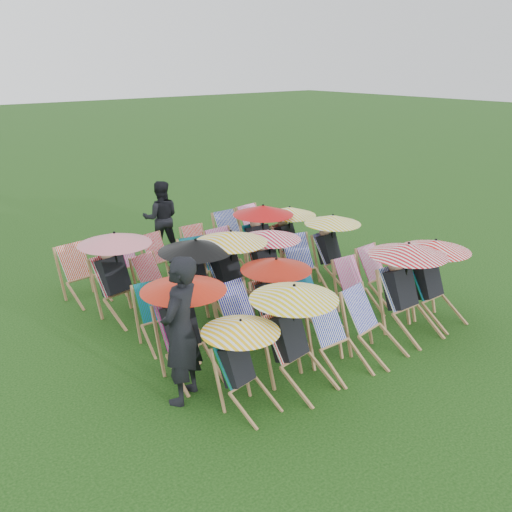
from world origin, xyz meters
TOP-DOWN VIEW (x-y plane):
  - ground at (0.00, 0.00)m, footprint 100.00×100.00m
  - deckchair_0 at (-1.96, -2.15)m, footprint 0.97×1.06m
  - deckchair_1 at (-1.11, -2.17)m, footprint 1.17×1.26m
  - deckchair_2 at (-0.39, -2.26)m, footprint 0.64×0.88m
  - deckchair_3 at (0.33, -2.29)m, footprint 0.75×0.96m
  - deckchair_4 at (1.30, -2.14)m, footprint 1.22×1.27m
  - deckchair_5 at (2.04, -2.13)m, footprint 1.14×1.19m
  - deckchair_6 at (-2.08, -1.02)m, footprint 1.17×1.21m
  - deckchair_7 at (-1.09, -1.12)m, footprint 0.70×0.96m
  - deckchair_8 at (-0.45, -1.04)m, footprint 1.09×1.14m
  - deckchair_9 at (0.37, -1.06)m, footprint 0.62×0.81m
  - deckchair_10 at (1.29, -1.14)m, footprint 0.66×0.87m
  - deckchair_11 at (2.03, -1.05)m, footprint 0.65×0.88m
  - deckchair_12 at (-1.93, -0.02)m, footprint 0.68×0.88m
  - deckchair_13 at (-1.10, 0.13)m, footprint 1.21×1.28m
  - deckchair_14 at (-0.41, 0.11)m, footprint 1.22×1.32m
  - deckchair_15 at (0.44, 0.16)m, footprint 1.10×1.16m
  - deckchair_16 at (1.21, 0.08)m, footprint 0.84×1.04m
  - deckchair_17 at (2.06, 0.16)m, footprint 1.09×1.17m
  - deckchair_18 at (-1.92, 1.28)m, footprint 1.21×1.31m
  - deckchair_19 at (-1.24, 1.25)m, footprint 0.71×0.89m
  - deckchair_20 at (-0.33, 1.22)m, footprint 0.82×1.01m
  - deckchair_21 at (0.40, 1.28)m, footprint 0.69×0.96m
  - deckchair_22 at (1.18, 1.21)m, footprint 1.19×1.23m
  - deckchair_23 at (1.88, 1.19)m, footprint 1.08×1.16m
  - deckchair_24 at (-2.12, 2.34)m, footprint 0.73×0.95m
  - deckchair_25 at (-1.20, 2.38)m, footprint 0.61×0.85m
  - deckchair_26 at (-0.52, 2.27)m, footprint 0.70×0.89m
  - deckchair_27 at (0.37, 2.26)m, footprint 0.63×0.84m
  - deckchair_28 at (1.31, 2.34)m, footprint 0.67×0.93m
  - deckchair_29 at (2.03, 2.37)m, footprint 0.77×1.00m
  - person_left at (-2.45, -1.50)m, footprint 0.84×0.77m
  - person_rear at (0.27, 3.65)m, footprint 1.00×0.93m

SIDE VIEW (x-z plane):
  - ground at x=0.00m, z-range 0.00..0.00m
  - deckchair_9 at x=0.37m, z-range 0.00..0.82m
  - deckchair_19 at x=-1.24m, z-range 0.00..0.87m
  - deckchair_27 at x=0.37m, z-range 0.00..0.87m
  - deckchair_26 at x=-0.52m, z-range 0.00..0.88m
  - deckchair_10 at x=1.29m, z-range 0.00..0.89m
  - deckchair_12 at x=-1.93m, z-range 0.00..0.89m
  - deckchair_25 at x=-1.20m, z-range 0.00..0.91m
  - deckchair_11 at x=2.03m, z-range 0.00..0.93m
  - deckchair_2 at x=-0.39m, z-range 0.00..0.94m
  - deckchair_24 at x=-2.12m, z-range 0.00..0.96m
  - deckchair_3 at x=0.33m, z-range 0.00..0.96m
  - deckchair_20 at x=-0.33m, z-range 0.00..0.98m
  - deckchair_28 at x=1.31m, z-range 0.00..1.00m
  - deckchair_16 at x=1.21m, z-range 0.00..1.01m
  - deckchair_7 at x=-1.09m, z-range 0.00..1.01m
  - deckchair_29 at x=2.03m, z-range 0.00..1.02m
  - deckchair_21 at x=0.40m, z-range 0.00..1.02m
  - deckchair_0 at x=-1.96m, z-range 0.03..1.19m
  - deckchair_23 at x=1.88m, z-range 0.04..1.31m
  - deckchair_8 at x=-0.45m, z-range 0.04..1.32m
  - deckchair_17 at x=2.06m, z-range 0.04..1.33m
  - deckchair_15 at x=0.44m, z-range 0.04..1.34m
  - deckchair_5 at x=2.04m, z-range 0.04..1.40m
  - deckchair_6 at x=-2.08m, z-range 0.04..1.42m
  - deckchair_1 at x=-1.11m, z-range 0.04..1.42m
  - deckchair_22 at x=1.18m, z-range 0.04..1.45m
  - deckchair_13 at x=-1.10m, z-range 0.04..1.47m
  - deckchair_18 at x=-1.92m, z-range 0.04..1.47m
  - deckchair_14 at x=-0.41m, z-range 0.04..1.49m
  - deckchair_4 at x=1.30m, z-range 0.04..1.49m
  - person_rear at x=0.27m, z-range 0.00..1.65m
  - person_left at x=-2.45m, z-range 0.00..1.93m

